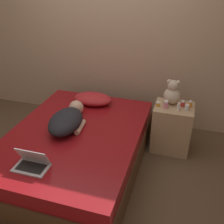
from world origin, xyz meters
TOP-DOWN VIEW (x-y plane):
  - ground_plane at (0.00, 0.00)m, footprint 12.00×12.00m
  - wall_back at (0.00, 1.28)m, footprint 8.00×0.06m
  - bed at (0.00, 0.00)m, footprint 1.46×2.00m
  - nightstand at (1.03, 0.68)m, footprint 0.47×0.40m
  - pillow at (-0.05, 0.71)m, footprint 0.52×0.34m
  - person_lying at (-0.12, 0.07)m, footprint 0.40×0.75m
  - laptop at (-0.14, -0.66)m, footprint 0.32×0.20m
  - teddy_bear at (0.98, 0.76)m, footprint 0.20×0.20m
  - bottle_orange at (1.21, 0.72)m, footprint 0.04×0.04m
  - bottle_pink at (0.93, 0.60)m, footprint 0.05×0.05m
  - bottle_white at (1.08, 0.59)m, footprint 0.04×0.04m
  - bottle_amber at (0.83, 0.63)m, footprint 0.05×0.05m
  - bottle_red at (1.12, 0.71)m, footprint 0.05×0.05m
  - bottle_clear at (1.17, 0.63)m, footprint 0.05×0.05m

SIDE VIEW (x-z plane):
  - ground_plane at x=0.00m, z-range 0.00..0.00m
  - bed at x=0.00m, z-range 0.00..0.47m
  - nightstand at x=1.03m, z-range 0.00..0.61m
  - laptop at x=-0.14m, z-range 0.43..0.62m
  - pillow at x=-0.05m, z-range 0.48..0.62m
  - person_lying at x=-0.12m, z-range 0.47..0.68m
  - bottle_amber at x=0.83m, z-range 0.61..0.67m
  - bottle_clear at x=1.17m, z-range 0.61..0.68m
  - bottle_red at x=1.12m, z-range 0.61..0.69m
  - bottle_orange at x=1.21m, z-range 0.61..0.69m
  - bottle_pink at x=0.93m, z-range 0.61..0.71m
  - bottle_white at x=1.08m, z-range 0.61..0.71m
  - teddy_bear at x=0.98m, z-range 0.59..0.90m
  - wall_back at x=0.00m, z-range 0.00..2.60m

